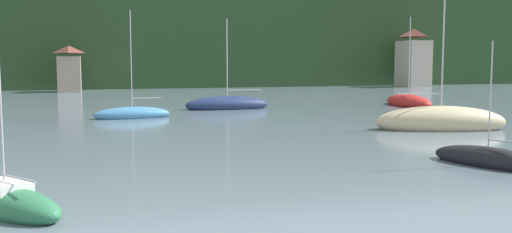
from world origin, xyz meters
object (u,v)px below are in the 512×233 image
object	(u,v)px
shore_building_westcentral	(413,59)
sailboat_far_4	(132,114)
sailboat_far_3	(227,105)
sailboat_mid_8	(441,122)
sailboat_mid_0	(488,160)
sailboat_near_1	(5,202)
shore_building_west	(69,69)
sailboat_far_2	(408,102)

from	to	relation	value
shore_building_westcentral	sailboat_far_4	bearing A→B (deg)	-141.09
shore_building_westcentral	sailboat_far_3	bearing A→B (deg)	-139.97
shore_building_westcentral	sailboat_mid_8	bearing A→B (deg)	-120.42
sailboat_far_3	sailboat_far_4	world-z (taller)	sailboat_far_4
sailboat_mid_0	sailboat_near_1	world-z (taller)	sailboat_mid_0
shore_building_west	sailboat_far_3	size ratio (longest dim) A/B	0.76
shore_building_west	sailboat_far_4	bearing A→B (deg)	-81.45
sailboat_far_2	sailboat_mid_8	xyz separation A→B (m)	(-8.23, -17.24, 0.12)
shore_building_west	sailboat_far_4	distance (m)	41.01
sailboat_near_1	sailboat_far_2	world-z (taller)	sailboat_far_2
sailboat_far_3	sailboat_mid_8	world-z (taller)	sailboat_mid_8
sailboat_far_2	sailboat_far_4	distance (m)	27.27
sailboat_far_3	sailboat_mid_8	xyz separation A→B (m)	(9.70, -19.03, 0.11)
shore_building_west	shore_building_westcentral	distance (m)	56.31
shore_building_west	sailboat_mid_8	distance (m)	59.08
sailboat_near_1	sailboat_far_2	size ratio (longest dim) A/B	0.60
sailboat_mid_0	sailboat_mid_8	world-z (taller)	sailboat_mid_8
sailboat_mid_0	sailboat_far_3	bearing A→B (deg)	-12.67
shore_building_westcentral	sailboat_near_1	xyz separation A→B (m)	(-55.66, -67.17, -4.54)
sailboat_far_3	sailboat_mid_8	distance (m)	21.36
sailboat_near_1	sailboat_mid_8	world-z (taller)	sailboat_mid_8
shore_building_westcentral	sailboat_far_4	distance (m)	64.67
sailboat_near_1	sailboat_far_2	distance (m)	44.71
shore_building_west	sailboat_far_2	xyz separation A→B (m)	(33.04, -36.31, -2.85)
sailboat_near_1	shore_building_westcentral	bearing A→B (deg)	-78.09
sailboat_mid_0	sailboat_far_3	world-z (taller)	sailboat_far_3
sailboat_mid_0	sailboat_mid_8	size ratio (longest dim) A/B	0.46
shore_building_westcentral	sailboat_mid_8	size ratio (longest dim) A/B	0.82
shore_building_west	sailboat_mid_8	bearing A→B (deg)	-65.14
shore_building_west	shore_building_westcentral	xyz separation A→B (m)	(56.29, 0.07, 1.61)
shore_building_west	sailboat_far_2	bearing A→B (deg)	-47.70
shore_building_west	shore_building_westcentral	bearing A→B (deg)	0.07
shore_building_westcentral	sailboat_near_1	world-z (taller)	shore_building_westcentral
shore_building_west	sailboat_mid_0	world-z (taller)	shore_building_west
shore_building_west	sailboat_near_1	xyz separation A→B (m)	(0.62, -67.10, -2.94)
shore_building_west	sailboat_mid_8	world-z (taller)	sailboat_mid_8
shore_building_westcentral	sailboat_mid_8	world-z (taller)	sailboat_mid_8
sailboat_far_2	sailboat_far_4	xyz separation A→B (m)	(-26.95, -4.14, -0.08)
sailboat_mid_8	shore_building_westcentral	bearing A→B (deg)	74.87
shore_building_west	sailboat_far_4	world-z (taller)	sailboat_far_4
sailboat_near_1	sailboat_mid_8	bearing A→B (deg)	-99.17
shore_building_westcentral	sailboat_mid_0	size ratio (longest dim) A/B	1.78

